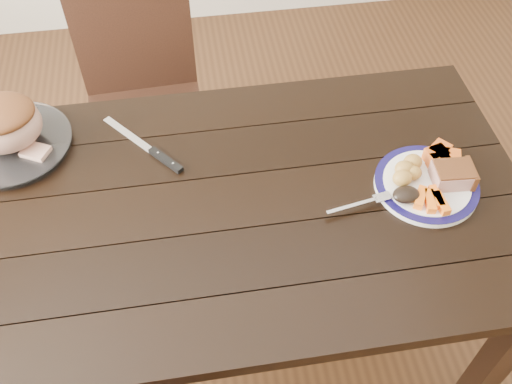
{
  "coord_description": "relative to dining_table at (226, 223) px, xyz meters",
  "views": [
    {
      "loc": [
        -0.06,
        -0.93,
        1.9
      ],
      "look_at": [
        0.08,
        -0.02,
        0.8
      ],
      "focal_mm": 40.0,
      "sensor_mm": 36.0,
      "label": 1
    }
  ],
  "objects": [
    {
      "name": "cut_slice",
      "position": [
        -0.49,
        0.23,
        0.12
      ],
      "size": [
        0.09,
        0.08,
        0.02
      ],
      "primitive_type": "cube",
      "rotation": [
        0.0,
        0.0,
        -0.47
      ],
      "color": "tan",
      "rests_on": "serving_platter"
    },
    {
      "name": "dark_mushroom",
      "position": [
        0.46,
        -0.08,
        0.13
      ],
      "size": [
        0.07,
        0.05,
        0.03
      ],
      "primitive_type": "ellipsoid",
      "color": "black",
      "rests_on": "dinner_plate"
    },
    {
      "name": "serving_platter",
      "position": [
        -0.57,
        0.29,
        0.1
      ],
      "size": [
        0.33,
        0.33,
        0.02
      ],
      "primitive_type": "cylinder",
      "color": "white",
      "rests_on": "dining_table"
    },
    {
      "name": "ground",
      "position": [
        0.0,
        0.0,
        -0.66
      ],
      "size": [
        4.0,
        4.0,
        0.0
      ],
      "primitive_type": "plane",
      "color": "#472B16",
      "rests_on": "ground"
    },
    {
      "name": "pumpkin_wedges",
      "position": [
        0.59,
        0.03,
        0.13
      ],
      "size": [
        0.1,
        0.1,
        0.04
      ],
      "color": "orange",
      "rests_on": "dinner_plate"
    },
    {
      "name": "chair_far",
      "position": [
        -0.22,
        0.74,
        -0.13
      ],
      "size": [
        0.44,
        0.45,
        0.93
      ],
      "rotation": [
        0.0,
        0.0,
        3.19
      ],
      "color": "black",
      "rests_on": "ground"
    },
    {
      "name": "roasted_potatoes",
      "position": [
        0.48,
        -0.0,
        0.13
      ],
      "size": [
        0.1,
        0.1,
        0.04
      ],
      "color": "gold",
      "rests_on": "dinner_plate"
    },
    {
      "name": "pork_slice",
      "position": [
        0.59,
        -0.04,
        0.13
      ],
      "size": [
        0.1,
        0.08,
        0.04
      ],
      "primitive_type": "cube",
      "rotation": [
        0.0,
        0.0,
        -0.07
      ],
      "color": "tan",
      "rests_on": "dinner_plate"
    },
    {
      "name": "dinner_plate",
      "position": [
        0.53,
        -0.03,
        0.1
      ],
      "size": [
        0.27,
        0.27,
        0.02
      ],
      "primitive_type": "cylinder",
      "color": "white",
      "rests_on": "dining_table"
    },
    {
      "name": "dining_table",
      "position": [
        0.0,
        0.0,
        0.0
      ],
      "size": [
        1.6,
        0.9,
        0.75
      ],
      "rotation": [
        0.0,
        0.0,
        0.0
      ],
      "color": "black",
      "rests_on": "ground"
    },
    {
      "name": "carrot_batons",
      "position": [
        0.52,
        -0.1,
        0.12
      ],
      "size": [
        0.09,
        0.1,
        0.02
      ],
      "color": "orange",
      "rests_on": "dinner_plate"
    },
    {
      "name": "fork",
      "position": [
        0.35,
        -0.07,
        0.11
      ],
      "size": [
        0.18,
        0.05,
        0.0
      ],
      "rotation": [
        0.0,
        0.0,
        0.18
      ],
      "color": "silver",
      "rests_on": "dinner_plate"
    },
    {
      "name": "roast_joint",
      "position": [
        -0.57,
        0.29,
        0.18
      ],
      "size": [
        0.21,
        0.18,
        0.14
      ],
      "primitive_type": "ellipsoid",
      "color": "tan",
      "rests_on": "serving_platter"
    },
    {
      "name": "plate_rim",
      "position": [
        0.53,
        -0.03,
        0.11
      ],
      "size": [
        0.27,
        0.27,
        0.02
      ],
      "primitive_type": "torus",
      "color": "#100C3F",
      "rests_on": "dinner_plate"
    },
    {
      "name": "carving_knife",
      "position": [
        -0.17,
        0.2,
        0.1
      ],
      "size": [
        0.22,
        0.26,
        0.01
      ],
      "rotation": [
        0.0,
        0.0,
        -0.88
      ],
      "color": "silver",
      "rests_on": "dining_table"
    }
  ]
}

